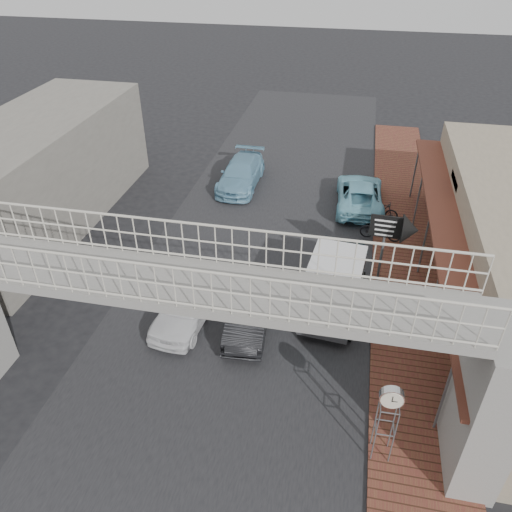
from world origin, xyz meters
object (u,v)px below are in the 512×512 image
at_px(arrow_sign, 407,230).
at_px(white_hatchback, 187,304).
at_px(dark_sedan, 249,311).
at_px(angkot_far, 241,173).
at_px(motorcycle_near, 381,230).
at_px(angkot_van, 334,281).
at_px(street_clock, 391,401).
at_px(motorcycle_far, 381,211).
at_px(angkot_curb, 360,194).

bearing_deg(arrow_sign, white_hatchback, -151.72).
height_order(white_hatchback, arrow_sign, arrow_sign).
bearing_deg(dark_sedan, white_hatchback, 178.25).
height_order(angkot_far, motorcycle_near, angkot_far).
bearing_deg(angkot_van, street_clock, -67.56).
bearing_deg(angkot_van, dark_sedan, -147.07).
bearing_deg(arrow_sign, motorcycle_far, 100.57).
height_order(white_hatchback, angkot_curb, white_hatchback).
height_order(angkot_far, motorcycle_far, angkot_far).
bearing_deg(arrow_sign, motorcycle_near, 104.67).
bearing_deg(angkot_van, white_hatchback, -157.17).
xyz_separation_m(angkot_curb, arrow_sign, (1.79, -6.62, 2.00)).
xyz_separation_m(angkot_van, arrow_sign, (2.52, 2.05, 1.32)).
bearing_deg(angkot_far, white_hatchback, -86.65).
distance_m(dark_sedan, arrow_sign, 6.84).
height_order(motorcycle_far, arrow_sign, arrow_sign).
height_order(dark_sedan, angkot_far, angkot_far).
distance_m(white_hatchback, motorcycle_far, 11.41).
xyz_separation_m(dark_sedan, motorcycle_far, (4.79, 8.79, -0.07)).
bearing_deg(motorcycle_near, street_clock, -174.31).
distance_m(dark_sedan, angkot_curb, 10.84).
bearing_deg(motorcycle_far, angkot_van, 173.66).
distance_m(angkot_far, street_clock, 17.74).
bearing_deg(motorcycle_far, arrow_sign, -164.72).
relative_size(angkot_curb, arrow_sign, 1.57).
relative_size(motorcycle_near, street_clock, 0.72).
bearing_deg(angkot_far, motorcycle_near, -29.26).
bearing_deg(arrow_sign, dark_sedan, -143.82).
distance_m(white_hatchback, street_clock, 8.57).
relative_size(angkot_van, motorcycle_near, 2.36).
bearing_deg(arrow_sign, angkot_far, 140.39).
bearing_deg(motorcycle_near, angkot_far, 65.97).
xyz_separation_m(angkot_far, motorcycle_far, (7.71, -2.53, -0.12)).
relative_size(angkot_van, arrow_sign, 1.43).
bearing_deg(motorcycle_near, angkot_curb, 24.26).
bearing_deg(arrow_sign, street_clock, -91.73).
relative_size(angkot_curb, motorcycle_far, 3.01).
height_order(white_hatchback, street_clock, street_clock).
relative_size(dark_sedan, street_clock, 1.52).
distance_m(white_hatchback, angkot_far, 11.45).
distance_m(white_hatchback, arrow_sign, 8.87).
xyz_separation_m(angkot_van, motorcycle_near, (1.83, 5.39, -0.76)).
relative_size(white_hatchback, angkot_curb, 0.83).
bearing_deg(angkot_far, motorcycle_far, -17.68).
distance_m(dark_sedan, street_clock, 6.82).
distance_m(angkot_far, motorcycle_near, 8.88).
relative_size(motorcycle_far, arrow_sign, 0.52).
distance_m(white_hatchback, motorcycle_near, 10.02).
height_order(angkot_curb, arrow_sign, arrow_sign).
relative_size(motorcycle_near, arrow_sign, 0.60).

